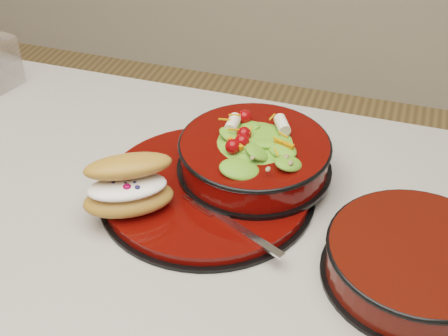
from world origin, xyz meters
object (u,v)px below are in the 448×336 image
(salad_bowl, at_px, (255,150))
(croissant, at_px, (129,186))
(extra_bowl, at_px, (417,261))
(dinner_plate, at_px, (207,190))
(fork, at_px, (233,225))

(salad_bowl, relative_size, croissant, 1.63)
(salad_bowl, height_order, extra_bowl, salad_bowl)
(dinner_plate, height_order, croissant, croissant)
(dinner_plate, xyz_separation_m, extra_bowl, (0.30, -0.08, 0.02))
(dinner_plate, height_order, extra_bowl, extra_bowl)
(croissant, xyz_separation_m, extra_bowl, (0.39, 0.00, -0.03))
(salad_bowl, height_order, croissant, salad_bowl)
(dinner_plate, xyz_separation_m, salad_bowl, (0.06, 0.06, 0.05))
(croissant, relative_size, fork, 0.95)
(croissant, xyz_separation_m, fork, (0.15, 0.00, -0.03))
(fork, bearing_deg, dinner_plate, 66.78)
(fork, xyz_separation_m, extra_bowl, (0.24, -0.00, 0.01))
(dinner_plate, xyz_separation_m, fork, (0.06, -0.07, 0.01))
(salad_bowl, bearing_deg, fork, -86.53)
(salad_bowl, distance_m, extra_bowl, 0.28)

